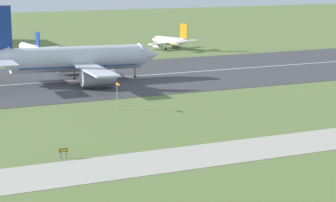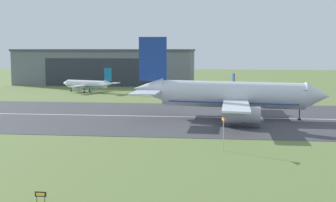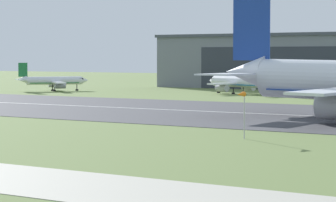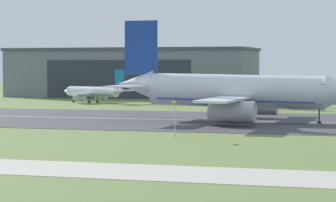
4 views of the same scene
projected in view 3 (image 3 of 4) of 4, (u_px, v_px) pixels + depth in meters
ground_plane at (24, 141)px, 92.17m from camera, size 643.74×643.74×0.00m
runway_strip at (239, 113)px, 136.85m from camera, size 403.74×55.34×0.06m
runway_centreline at (239, 113)px, 136.84m from camera, size 363.37×0.70×0.01m
hangar_building at (295, 61)px, 243.93m from camera, size 83.55×30.58×16.65m
airplane_parked_centre at (53, 81)px, 223.78m from camera, size 18.56×19.33×8.01m
airplane_parked_east at (239, 82)px, 205.90m from camera, size 24.36×18.63×9.61m
windsock_pole at (241, 97)px, 93.03m from camera, size 0.66×2.05×5.63m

